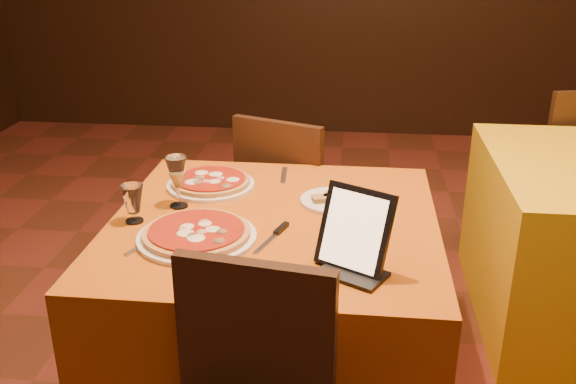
# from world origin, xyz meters

# --- Properties ---
(main_table) EXTENTS (1.10, 1.10, 0.75)m
(main_table) POSITION_xyz_m (-0.15, 0.01, 0.38)
(main_table) COLOR #AF510B
(main_table) RESTS_ON floor
(chair_main_far) EXTENTS (0.53, 0.53, 0.91)m
(chair_main_far) POSITION_xyz_m (-0.15, 0.82, 0.46)
(chair_main_far) COLOR black
(chair_main_far) RESTS_ON floor
(chair_side_far) EXTENTS (0.56, 0.56, 0.91)m
(chair_side_far) POSITION_xyz_m (1.25, 1.55, 0.46)
(chair_side_far) COLOR black
(chair_side_far) RESTS_ON floor
(pizza_near) EXTENTS (0.38, 0.38, 0.03)m
(pizza_near) POSITION_xyz_m (-0.38, -0.16, 0.77)
(pizza_near) COLOR white
(pizza_near) RESTS_ON main_table
(pizza_far) EXTENTS (0.33, 0.33, 0.03)m
(pizza_far) POSITION_xyz_m (-0.43, 0.28, 0.77)
(pizza_far) COLOR white
(pizza_far) RESTS_ON main_table
(cutlet_dish) EXTENTS (0.23, 0.23, 0.03)m
(cutlet_dish) POSITION_xyz_m (0.04, 0.18, 0.76)
(cutlet_dish) COLOR white
(cutlet_dish) RESTS_ON main_table
(wine_glass) EXTENTS (0.08, 0.08, 0.19)m
(wine_glass) POSITION_xyz_m (-0.50, 0.08, 0.84)
(wine_glass) COLOR #CCBE74
(wine_glass) RESTS_ON main_table
(water_glass) EXTENTS (0.08, 0.08, 0.13)m
(water_glass) POSITION_xyz_m (-0.62, -0.06, 0.81)
(water_glass) COLOR silver
(water_glass) RESTS_ON main_table
(tablet) EXTENTS (0.23, 0.19, 0.24)m
(tablet) POSITION_xyz_m (0.12, -0.29, 0.87)
(tablet) COLOR black
(tablet) RESTS_ON main_table
(knife) EXTENTS (0.08, 0.19, 0.01)m
(knife) POSITION_xyz_m (-0.15, -0.15, 0.75)
(knife) COLOR #B2B4B9
(knife) RESTS_ON main_table
(fork_near) EXTENTS (0.08, 0.15, 0.01)m
(fork_near) POSITION_xyz_m (-0.53, -0.23, 0.75)
(fork_near) COLOR silver
(fork_near) RESTS_ON main_table
(fork_far) EXTENTS (0.03, 0.18, 0.01)m
(fork_far) POSITION_xyz_m (-0.17, 0.42, 0.75)
(fork_far) COLOR silver
(fork_far) RESTS_ON main_table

